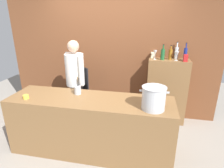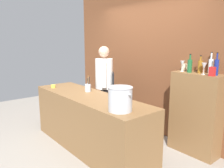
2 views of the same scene
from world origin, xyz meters
name	(u,v)px [view 2 (image 2 of 2)]	position (x,y,z in m)	size (l,w,h in m)	color
ground_plane	(90,147)	(0.00, 0.00, 0.00)	(8.00, 8.00, 0.00)	gray
brick_back_panel	(148,54)	(0.00, 1.40, 1.50)	(4.40, 0.10, 3.00)	brown
prep_counter	(90,122)	(0.00, 0.00, 0.45)	(2.46, 0.70, 0.90)	brown
bar_cabinet	(195,114)	(1.19, 1.19, 0.64)	(0.76, 0.32, 1.28)	brown
chef	(104,82)	(-0.50, 0.70, 0.96)	(0.45, 0.42, 1.66)	black
stockpot_large	(120,99)	(0.91, -0.14, 1.05)	(0.38, 0.32, 0.31)	#B7BABF
utensil_crock	(88,87)	(-0.24, 0.14, 0.97)	(0.10, 0.10, 0.28)	#B7BABF
butter_jar	(53,86)	(-0.93, -0.18, 0.93)	(0.08, 0.08, 0.06)	yellow
wine_bottle_amber	(200,66)	(1.20, 1.21, 1.39)	(0.07, 0.07, 0.27)	#8C5919
wine_bottle_cobalt	(216,67)	(1.45, 1.18, 1.41)	(0.06, 0.06, 0.32)	navy
wine_bottle_green	(190,65)	(1.05, 1.15, 1.39)	(0.07, 0.07, 0.28)	#1E592D
wine_bottle_clear	(211,66)	(1.31, 1.30, 1.40)	(0.07, 0.07, 0.32)	silver
wine_glass_tall	(204,66)	(1.30, 1.13, 1.41)	(0.08, 0.08, 0.17)	silver
wine_glass_short	(182,64)	(0.92, 1.17, 1.40)	(0.07, 0.07, 0.17)	silver
spice_tin_cream	(184,67)	(0.88, 1.30, 1.34)	(0.07, 0.07, 0.11)	beige
spice_tin_red	(212,71)	(1.45, 1.08, 1.35)	(0.07, 0.07, 0.13)	red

